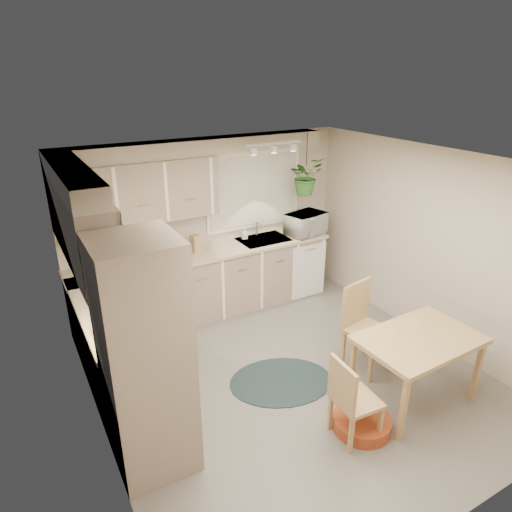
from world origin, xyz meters
The scene contains 35 objects.
floor centered at (0.00, 0.00, 0.00)m, with size 4.20×4.20×0.00m, color #5F5B53.
ceiling centered at (0.00, 0.00, 2.40)m, with size 4.20×4.20×0.00m, color white.
wall_back centered at (0.00, 2.10, 1.20)m, with size 4.00×0.04×2.40m, color #B5A895.
wall_front centered at (0.00, -2.10, 1.20)m, with size 4.00×0.04×2.40m, color #B5A895.
wall_left centered at (-2.00, 0.00, 1.20)m, with size 0.04×4.20×2.40m, color #B5A895.
wall_right centered at (2.00, 0.00, 1.20)m, with size 0.04×4.20×2.40m, color #B5A895.
base_cab_left centered at (-1.70, 0.88, 0.45)m, with size 0.60×1.85×0.90m, color gray.
base_cab_back centered at (-0.20, 1.80, 0.45)m, with size 3.60×0.60×0.90m, color gray.
counter_left centered at (-1.69, 0.88, 0.92)m, with size 0.64×1.89×0.04m, color tan.
counter_back centered at (-0.20, 1.79, 0.92)m, with size 3.64×0.64×0.04m, color tan.
oven_stack centered at (-1.68, -0.38, 1.05)m, with size 0.65×0.65×2.10m, color gray.
wall_oven_face centered at (-1.35, -0.38, 1.05)m, with size 0.02×0.56×0.58m, color silver.
upper_cab_left centered at (-1.82, 1.00, 1.83)m, with size 0.35×2.00×0.75m, color gray.
upper_cab_back centered at (-1.00, 1.93, 1.83)m, with size 2.00×0.35×0.75m, color gray.
soffit_left centered at (-1.85, 1.00, 2.30)m, with size 0.30×2.00×0.20m, color #B5A895.
soffit_back centered at (-0.20, 1.95, 2.30)m, with size 3.60×0.30×0.20m, color #B5A895.
cooktop centered at (-1.68, 0.30, 0.94)m, with size 0.52×0.58×0.02m, color silver.
range_hood centered at (-1.70, 0.30, 1.40)m, with size 0.40×0.60×0.14m, color silver.
window_blinds centered at (0.70, 2.07, 1.60)m, with size 1.40×0.02×1.00m, color silver.
window_frame centered at (0.70, 2.08, 1.60)m, with size 1.50×0.02×1.10m, color white.
sink centered at (0.70, 1.80, 0.90)m, with size 0.70×0.48×0.10m, color #96979D.
dishwasher_front centered at (1.30, 1.49, 0.42)m, with size 0.58×0.01×0.83m, color silver.
track_light_bar centered at (0.70, 1.55, 2.33)m, with size 0.80×0.04×0.04m, color silver.
wall_clock centered at (0.15, 2.07, 2.18)m, with size 0.30×0.30×0.03m, color #EAC452.
dining_table centered at (0.91, -0.92, 0.38)m, with size 1.20×0.80×0.76m, color tan.
chair_left centered at (0.05, -1.02, 0.43)m, with size 0.40×0.40×0.86m, color tan.
chair_back centered at (0.88, -0.26, 0.50)m, with size 0.47×0.47×1.01m, color tan.
braided_rug centered at (-0.13, -0.02, 0.01)m, with size 1.15×0.86×0.01m, color black.
pet_bed centered at (0.17, -1.00, 0.06)m, with size 0.56×0.56×0.13m, color #A44420.
microwave centered at (1.36, 1.70, 1.13)m, with size 0.57×0.32×0.39m, color silver.
soap_bottle centered at (0.47, 1.95, 0.98)m, with size 0.08×0.17×0.08m, color silver.
hanging_plant centered at (1.33, 1.70, 1.75)m, with size 0.47×0.52×0.41m, color #2F6428.
coffee_maker centered at (-1.23, 1.80, 1.09)m, with size 0.17×0.20×0.29m, color black.
toaster centered at (-0.56, 1.82, 1.02)m, with size 0.25×0.14×0.15m, color #96979D.
knife_block centered at (-0.32, 1.85, 1.06)m, with size 0.11×0.11×0.23m, color tan.
Camera 1 is at (-2.41, -3.48, 3.24)m, focal length 32.00 mm.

